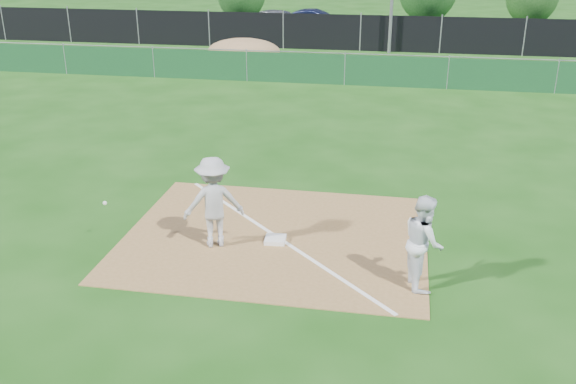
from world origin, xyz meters
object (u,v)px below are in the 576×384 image
object	(u,v)px
play_at_first	(213,202)
runner	(423,242)
car_left	(280,22)
car_mid	(316,23)
first_base	(275,240)
car_right	(428,30)

from	to	relation	value
play_at_first	runner	xyz separation A→B (m)	(3.94, -0.82, -0.08)
car_left	car_mid	xyz separation A→B (m)	(2.11, 0.26, -0.03)
first_base	play_at_first	distance (m)	1.46
car_left	car_right	size ratio (longest dim) A/B	1.07
first_base	runner	distance (m)	3.13
play_at_first	runner	bearing A→B (deg)	-11.74
runner	car_right	world-z (taller)	runner
first_base	car_left	distance (m)	27.36
car_mid	car_right	bearing A→B (deg)	-94.12
runner	car_mid	size ratio (longest dim) A/B	0.39
runner	car_right	xyz separation A→B (m)	(0.65, 27.42, -0.23)
car_left	car_mid	bearing A→B (deg)	-58.51
first_base	play_at_first	xyz separation A→B (m)	(-1.13, -0.33, 0.86)
first_base	runner	xyz separation A→B (m)	(2.80, -1.15, 0.77)
car_mid	car_right	distance (m)	6.53
car_right	first_base	bearing A→B (deg)	149.30
first_base	car_left	xyz separation A→B (m)	(-5.12, 26.87, 0.69)
car_left	car_right	bearing A→B (deg)	-69.43
car_left	car_right	distance (m)	8.60
car_mid	car_left	bearing A→B (deg)	100.33
runner	car_right	distance (m)	27.43
play_at_first	car_mid	xyz separation A→B (m)	(-1.88, 27.46, -0.20)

